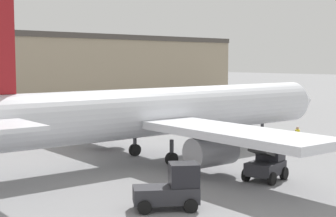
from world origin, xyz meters
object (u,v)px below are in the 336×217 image
Objects in this scene: ground_crew_worker at (297,136)px; baggage_tug at (172,189)px; belt_loader_truck at (267,163)px; airplane at (158,113)px.

baggage_tug reaches higher than ground_crew_worker.
ground_crew_worker is 0.62× the size of belt_loader_truck.
airplane is 12.56× the size of belt_loader_truck.
airplane is at bearing 138.82° from ground_crew_worker.
airplane is 10.36× the size of baggage_tug.
baggage_tug is (-19.58, -5.50, 0.09)m from ground_crew_worker.
belt_loader_truck reaches higher than ground_crew_worker.
ground_crew_worker is at bearing 13.78° from belt_loader_truck.
ground_crew_worker is 20.34m from baggage_tug.
ground_crew_worker is at bearing 51.56° from baggage_tug.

